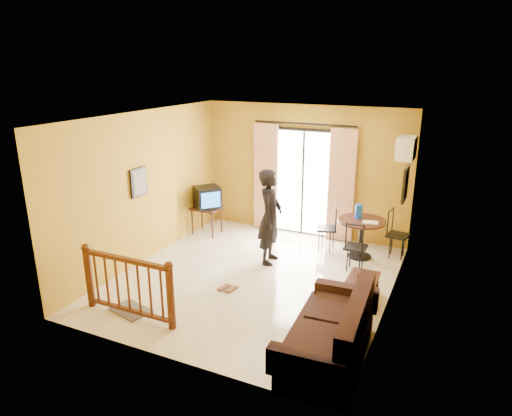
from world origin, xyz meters
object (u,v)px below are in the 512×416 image
at_px(coffee_table, 361,286).
at_px(sofa, 333,336).
at_px(dining_table, 362,228).
at_px(standing_person, 270,217).
at_px(television, 207,197).

bearing_deg(coffee_table, sofa, -89.68).
height_order(dining_table, sofa, sofa).
height_order(dining_table, standing_person, standing_person).
xyz_separation_m(sofa, standing_person, (-1.91, 2.44, 0.55)).
height_order(dining_table, coffee_table, dining_table).
xyz_separation_m(dining_table, coffee_table, (0.40, -1.70, -0.36)).
height_order(television, sofa, television).
relative_size(dining_table, coffee_table, 1.11).
distance_m(television, dining_table, 3.33).
xyz_separation_m(coffee_table, standing_person, (-1.90, 0.77, 0.65)).
bearing_deg(sofa, dining_table, 93.50).
bearing_deg(coffee_table, dining_table, 103.13).
bearing_deg(television, coffee_table, -71.24).
bearing_deg(sofa, standing_person, 124.70).
xyz_separation_m(dining_table, sofa, (0.41, -3.37, -0.26)).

